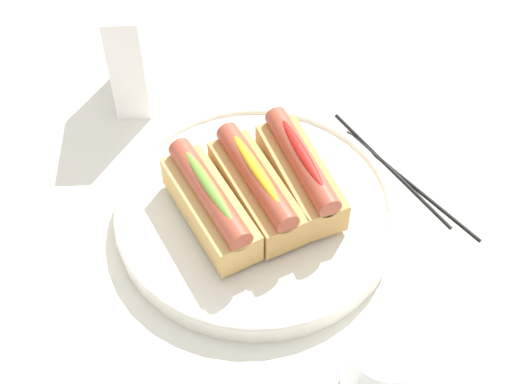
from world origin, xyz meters
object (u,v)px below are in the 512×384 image
object	(u,v)px
chopstick_far	(410,182)
chopstick_near	(390,167)
napkin_box	(130,47)
serving_bowl	(256,211)
water_glass	(379,371)
hotdog_side	(210,204)
hotdog_back	(256,187)
hotdog_front	(301,172)

from	to	relation	value
chopstick_far	chopstick_near	bearing A→B (deg)	2.34
napkin_box	serving_bowl	bearing A→B (deg)	-146.45
serving_bowl	water_glass	world-z (taller)	water_glass
hotdog_side	water_glass	distance (m)	0.25
chopstick_far	hotdog_side	bearing A→B (deg)	69.47
hotdog_back	chopstick_far	size ratio (longest dim) A/B	0.71
hotdog_front	chopstick_far	world-z (taller)	hotdog_front
napkin_box	chopstick_near	distance (m)	0.36
water_glass	chopstick_near	bearing A→B (deg)	-28.96
water_glass	chopstick_near	xyz separation A→B (m)	(0.26, -0.14, -0.04)
chopstick_far	serving_bowl	bearing A→B (deg)	67.58
hotdog_side	chopstick_near	distance (m)	0.24
hotdog_side	napkin_box	xyz separation A→B (m)	(0.27, 0.03, 0.02)
hotdog_side	chopstick_far	world-z (taller)	hotdog_side
hotdog_side	serving_bowl	bearing A→B (deg)	-84.41
hotdog_side	hotdog_back	bearing A→B (deg)	-84.41
serving_bowl	hotdog_side	world-z (taller)	hotdog_side
serving_bowl	hotdog_front	bearing A→B (deg)	-84.41
hotdog_back	chopstick_near	distance (m)	0.19
napkin_box	chopstick_near	size ratio (longest dim) A/B	0.68
chopstick_near	chopstick_far	size ratio (longest dim) A/B	1.00
serving_bowl	napkin_box	size ratio (longest dim) A/B	2.15
hotdog_front	water_glass	size ratio (longest dim) A/B	1.69
napkin_box	chopstick_near	bearing A→B (deg)	-116.12
hotdog_front	chopstick_near	bearing A→B (deg)	-83.41
hotdog_front	napkin_box	size ratio (longest dim) A/B	1.01
napkin_box	hotdog_side	bearing A→B (deg)	-158.12
water_glass	chopstick_far	xyz separation A→B (m)	(0.23, -0.15, -0.04)
serving_bowl	chopstick_near	xyz separation A→B (m)	(0.02, -0.18, -0.01)
serving_bowl	chopstick_near	bearing A→B (deg)	-83.71
napkin_box	chopstick_far	bearing A→B (deg)	-118.21
hotdog_side	chopstick_far	size ratio (longest dim) A/B	0.71
hotdog_front	napkin_box	xyz separation A→B (m)	(0.25, 0.14, 0.02)
hotdog_back	napkin_box	xyz separation A→B (m)	(0.26, 0.08, 0.02)
hotdog_front	hotdog_back	size ratio (longest dim) A/B	0.98
serving_bowl	hotdog_side	size ratio (longest dim) A/B	2.06
hotdog_back	chopstick_far	distance (m)	0.20
serving_bowl	napkin_box	distance (m)	0.28
hotdog_front	serving_bowl	bearing A→B (deg)	95.59
hotdog_back	chopstick_near	world-z (taller)	hotdog_back
hotdog_side	napkin_box	distance (m)	0.27
water_glass	serving_bowl	bearing A→B (deg)	9.73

